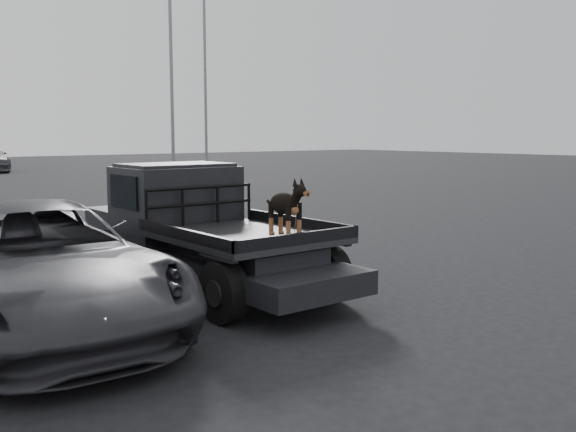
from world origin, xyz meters
TOP-DOWN VIEW (x-y plane):
  - ground at (0.00, 0.00)m, footprint 120.00×120.00m
  - flatbed_ute at (-0.24, 1.76)m, footprint 2.00×5.40m
  - ute_cab at (-0.24, 2.71)m, footprint 1.72×1.30m
  - headache_rack at (-0.24, 1.96)m, footprint 1.80×0.08m
  - dog at (0.06, 0.30)m, footprint 0.32×0.60m
  - parked_suv at (-2.92, 1.26)m, footprint 2.76×5.43m
  - floodlight_mid at (11.67, 24.75)m, footprint 1.08×0.28m
  - floodlight_far at (16.69, 29.58)m, footprint 1.08×0.28m

SIDE VIEW (x-z plane):
  - ground at x=0.00m, z-range 0.00..0.00m
  - flatbed_ute at x=-0.24m, z-range 0.00..0.92m
  - parked_suv at x=-2.92m, z-range 0.00..1.47m
  - headache_rack at x=-0.24m, z-range 0.92..1.47m
  - dog at x=0.06m, z-range 0.92..1.66m
  - ute_cab at x=-0.24m, z-range 0.92..1.80m
  - floodlight_mid at x=11.67m, z-range 0.60..14.75m
  - floodlight_far at x=16.69m, z-range 0.60..15.05m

